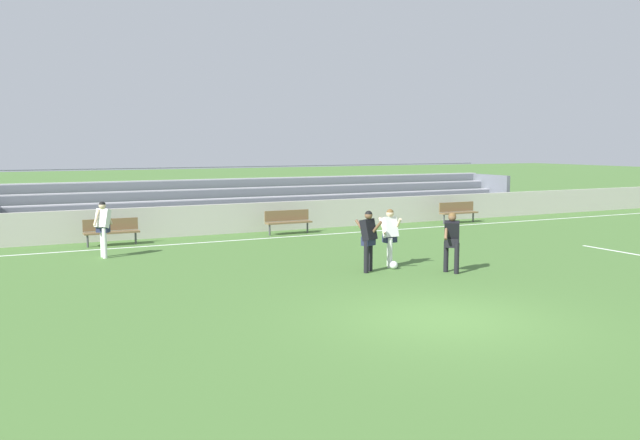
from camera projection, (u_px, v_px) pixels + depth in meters
name	position (u px, v px, depth m)	size (l,w,h in m)	color
ground_plane	(444.00, 319.00, 13.02)	(160.00, 160.00, 0.00)	#477033
field_line_sideline	(239.00, 240.00, 23.65)	(44.00, 0.12, 0.01)	white
field_line_penalty_mark	(640.00, 255.00, 20.44)	(0.12, 4.40, 0.01)	white
sideline_wall	(222.00, 219.00, 25.25)	(48.00, 0.16, 1.13)	#BCB7AD
bleacher_stand	(277.00, 199.00, 28.67)	(23.42, 3.06, 2.44)	#B2B2B7
bench_near_wall_gap	(111.00, 229.00, 22.36)	(1.80, 0.40, 0.90)	brown
bench_near_bin	(458.00, 210.00, 28.74)	(1.80, 0.40, 0.90)	brown
bench_centre_sideline	(288.00, 220.00, 25.21)	(1.80, 0.40, 0.90)	brown
player_white_on_ball	(390.00, 233.00, 18.41)	(0.44, 0.56, 1.62)	white
player_dark_wide_right	(368.00, 236.00, 17.68)	(0.49, 0.71, 1.64)	black
player_white_overlapping	(103.00, 224.00, 19.91)	(0.63, 0.54, 1.69)	white
player_dark_pressing_high	(452.00, 237.00, 17.56)	(0.73, 0.51, 1.61)	black
soccer_ball	(394.00, 265.00, 18.18)	(0.22, 0.22, 0.22)	white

